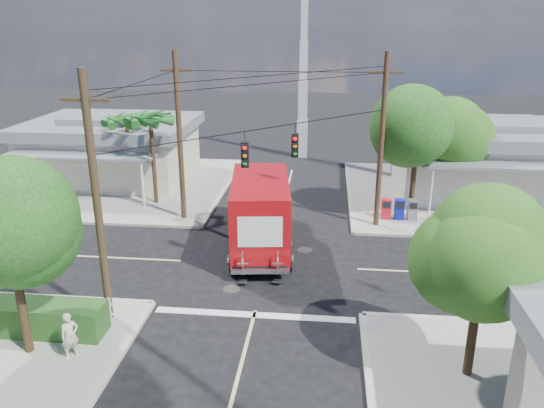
# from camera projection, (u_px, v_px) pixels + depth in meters

# --- Properties ---
(ground) EXTENTS (120.00, 120.00, 0.00)m
(ground) POSITION_uv_depth(u_px,v_px,m) (267.00, 265.00, 23.77)
(ground) COLOR black
(ground) RESTS_ON ground
(sidewalk_ne) EXTENTS (14.12, 14.12, 0.14)m
(sidewalk_ne) POSITION_uv_depth(u_px,v_px,m) (461.00, 196.00, 32.89)
(sidewalk_ne) COLOR gray
(sidewalk_ne) RESTS_ON ground
(sidewalk_nw) EXTENTS (14.12, 14.12, 0.14)m
(sidewalk_nw) POSITION_uv_depth(u_px,v_px,m) (123.00, 185.00, 35.05)
(sidewalk_nw) COLOR gray
(sidewalk_nw) RESTS_ON ground
(road_markings) EXTENTS (32.00, 32.00, 0.01)m
(road_markings) POSITION_uv_depth(u_px,v_px,m) (263.00, 280.00, 22.39)
(road_markings) COLOR beige
(road_markings) RESTS_ON ground
(building_ne) EXTENTS (11.80, 10.20, 4.50)m
(building_ne) POSITION_uv_depth(u_px,v_px,m) (488.00, 157.00, 33.00)
(building_ne) COLOR silver
(building_ne) RESTS_ON sidewalk_ne
(building_nw) EXTENTS (10.80, 10.20, 4.30)m
(building_nw) POSITION_uv_depth(u_px,v_px,m) (113.00, 147.00, 35.94)
(building_nw) COLOR beige
(building_nw) RESTS_ON sidewalk_nw
(radio_tower) EXTENTS (0.80, 0.80, 17.00)m
(radio_tower) POSITION_uv_depth(u_px,v_px,m) (303.00, 85.00, 40.65)
(radio_tower) COLOR silver
(radio_tower) RESTS_ON ground
(tree_sw_front) EXTENTS (3.88, 3.78, 6.03)m
(tree_sw_front) POSITION_uv_depth(u_px,v_px,m) (8.00, 233.00, 15.96)
(tree_sw_front) COLOR #422D1C
(tree_sw_front) RESTS_ON sidewalk_sw
(tree_ne_front) EXTENTS (4.21, 4.14, 6.66)m
(tree_ne_front) POSITION_uv_depth(u_px,v_px,m) (418.00, 133.00, 27.84)
(tree_ne_front) COLOR #422D1C
(tree_ne_front) RESTS_ON sidewalk_ne
(tree_ne_back) EXTENTS (3.77, 3.66, 5.82)m
(tree_ne_back) POSITION_uv_depth(u_px,v_px,m) (458.00, 136.00, 29.83)
(tree_ne_back) COLOR #422D1C
(tree_ne_back) RESTS_ON sidewalk_ne
(tree_se) EXTENTS (3.67, 3.54, 5.62)m
(tree_se) POSITION_uv_depth(u_px,v_px,m) (484.00, 258.00, 14.95)
(tree_se) COLOR #422D1C
(tree_se) RESTS_ON sidewalk_se
(palm_nw_front) EXTENTS (3.01, 3.08, 5.59)m
(palm_nw_front) POSITION_uv_depth(u_px,v_px,m) (150.00, 120.00, 29.91)
(palm_nw_front) COLOR #422D1C
(palm_nw_front) RESTS_ON sidewalk_nw
(palm_nw_back) EXTENTS (3.01, 3.08, 5.19)m
(palm_nw_back) POSITION_uv_depth(u_px,v_px,m) (126.00, 121.00, 31.64)
(palm_nw_back) COLOR #422D1C
(palm_nw_back) RESTS_ON sidewalk_nw
(utility_poles) EXTENTS (12.00, 10.68, 9.00)m
(utility_poles) POSITION_uv_depth(u_px,v_px,m) (236.00, 154.00, 23.90)
(utility_poles) COLOR #473321
(utility_poles) RESTS_ON ground
(picket_fence) EXTENTS (5.94, 0.06, 1.00)m
(picket_fence) POSITION_uv_depth(u_px,v_px,m) (35.00, 305.00, 19.07)
(picket_fence) COLOR silver
(picket_fence) RESTS_ON sidewalk_sw
(hedge_sw) EXTENTS (6.20, 1.20, 1.10)m
(hedge_sw) POSITION_uv_depth(u_px,v_px,m) (17.00, 316.00, 18.33)
(hedge_sw) COLOR #1E4A17
(hedge_sw) RESTS_ON sidewalk_sw
(vending_boxes) EXTENTS (1.90, 0.50, 1.10)m
(vending_boxes) POSITION_uv_depth(u_px,v_px,m) (399.00, 209.00, 28.72)
(vending_boxes) COLOR red
(vending_boxes) RESTS_ON sidewalk_ne
(delivery_truck) EXTENTS (3.52, 8.48, 3.57)m
(delivery_truck) POSITION_uv_depth(u_px,v_px,m) (260.00, 211.00, 25.18)
(delivery_truck) COLOR black
(delivery_truck) RESTS_ON ground
(parked_car) EXTENTS (5.82, 3.82, 1.49)m
(parked_car) POSITION_uv_depth(u_px,v_px,m) (521.00, 236.00, 25.03)
(parked_car) COLOR silver
(parked_car) RESTS_ON ground
(pedestrian) EXTENTS (0.66, 0.66, 1.54)m
(pedestrian) POSITION_uv_depth(u_px,v_px,m) (70.00, 336.00, 16.83)
(pedestrian) COLOR beige
(pedestrian) RESTS_ON sidewalk_sw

